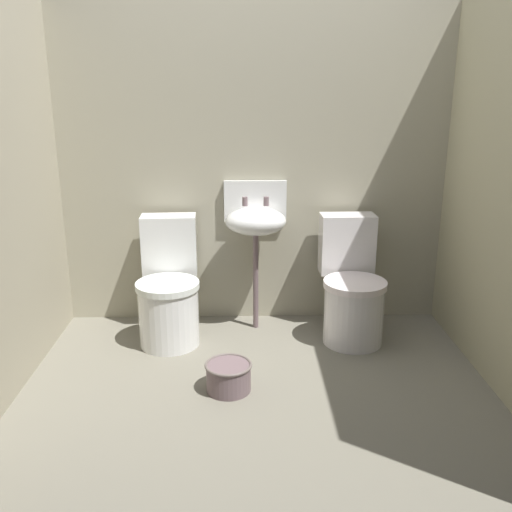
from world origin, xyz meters
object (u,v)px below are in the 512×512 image
object	(u,v)px
toilet_left	(169,292)
sink	(256,220)
bucket	(229,376)
toilet_right	(352,291)

from	to	relation	value
toilet_left	sink	xyz separation A→B (m)	(0.56, 0.19, 0.43)
sink	bucket	bearing A→B (deg)	-100.92
toilet_right	sink	size ratio (longest dim) A/B	0.79
toilet_left	sink	bearing A→B (deg)	-164.90
toilet_right	bucket	xyz separation A→B (m)	(-0.79, -0.68, -0.24)
bucket	sink	bearing A→B (deg)	79.08
toilet_right	bucket	bearing A→B (deg)	39.10
sink	toilet_left	bearing A→B (deg)	-161.57
toilet_right	bucket	world-z (taller)	toilet_right
toilet_left	bucket	distance (m)	0.82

